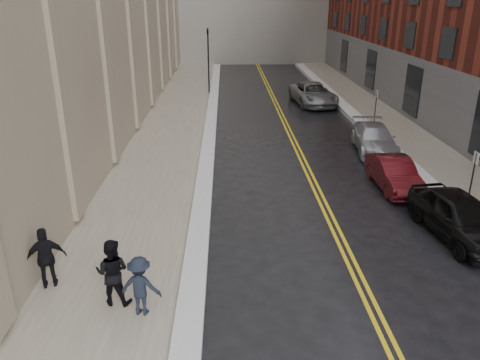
{
  "coord_description": "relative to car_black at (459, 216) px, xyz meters",
  "views": [
    {
      "loc": [
        -1.24,
        -7.94,
        7.54
      ],
      "look_at": [
        -0.79,
        7.08,
        1.6
      ],
      "focal_mm": 35.0,
      "sensor_mm": 36.0,
      "label": 1
    }
  ],
  "objects": [
    {
      "name": "car_black",
      "position": [
        0.0,
        0.0,
        0.0
      ],
      "size": [
        2.31,
        4.61,
        1.51
      ],
      "primitive_type": "imported",
      "rotation": [
        0.0,
        0.0,
        0.12
      ],
      "color": "black",
      "rests_on": "ground"
    },
    {
      "name": "pedestrian_a",
      "position": [
        -10.57,
        -3.47,
        0.3
      ],
      "size": [
        0.95,
        0.78,
        1.8
      ],
      "primitive_type": "imported",
      "rotation": [
        0.0,
        0.0,
        3.02
      ],
      "color": "black",
      "rests_on": "sidewalk_left"
    },
    {
      "name": "pedestrian_b",
      "position": [
        -9.8,
        -3.93,
        0.18
      ],
      "size": [
        1.1,
        0.76,
        1.57
      ],
      "primitive_type": "imported",
      "rotation": [
        0.0,
        0.0,
        2.96
      ],
      "color": "black",
      "rests_on": "sidewalk_left"
    },
    {
      "name": "sidewalk_right",
      "position": [
        2.58,
        10.28,
        -0.68
      ],
      "size": [
        3.0,
        64.0,
        0.15
      ],
      "primitive_type": "cube",
      "color": "gray",
      "rests_on": "ground"
    },
    {
      "name": "snow_ridge_left",
      "position": [
        -8.62,
        10.28,
        -0.62
      ],
      "size": [
        0.7,
        60.8,
        0.26
      ],
      "primitive_type": "cube",
      "color": "white",
      "rests_on": "ground"
    },
    {
      "name": "car_silver_far",
      "position": [
        -1.22,
        20.54,
        0.03
      ],
      "size": [
        3.16,
        5.88,
        1.57
      ],
      "primitive_type": "imported",
      "rotation": [
        0.0,
        0.0,
        0.1
      ],
      "color": "gray",
      "rests_on": "ground"
    },
    {
      "name": "sidewalk_left",
      "position": [
        -10.92,
        10.28,
        -0.68
      ],
      "size": [
        4.0,
        64.0,
        0.15
      ],
      "primitive_type": "cube",
      "color": "gray",
      "rests_on": "ground"
    },
    {
      "name": "parking_sign_near",
      "position": [
        1.48,
        2.28,
        0.6
      ],
      "size": [
        0.06,
        0.35,
        2.23
      ],
      "color": "black",
      "rests_on": "ground"
    },
    {
      "name": "car_silver_near",
      "position": [
        -0.05,
        9.26,
        -0.08
      ],
      "size": [
        2.36,
        4.83,
        1.35
      ],
      "primitive_type": "imported",
      "rotation": [
        0.0,
        0.0,
        -0.1
      ],
      "color": "#A5A7AD",
      "rests_on": "ground"
    },
    {
      "name": "lane_stripe_a",
      "position": [
        -4.04,
        10.28,
        -0.75
      ],
      "size": [
        0.12,
        64.0,
        0.01
      ],
      "primitive_type": "cube",
      "color": "gold",
      "rests_on": "ground"
    },
    {
      "name": "pedestrian_c",
      "position": [
        -12.5,
        -2.68,
        0.27
      ],
      "size": [
        1.11,
        0.74,
        1.75
      ],
      "primitive_type": "imported",
      "rotation": [
        0.0,
        0.0,
        3.47
      ],
      "color": "black",
      "rests_on": "sidewalk_left"
    },
    {
      "name": "lane_stripe_b",
      "position": [
        -3.8,
        10.28,
        -0.75
      ],
      "size": [
        0.12,
        64.0,
        0.01
      ],
      "primitive_type": "cube",
      "color": "gold",
      "rests_on": "ground"
    },
    {
      "name": "car_maroon",
      "position": [
        -0.7,
        4.29,
        -0.11
      ],
      "size": [
        1.41,
        3.93,
        1.29
      ],
      "primitive_type": "imported",
      "rotation": [
        0.0,
        0.0,
        0.01
      ],
      "color": "#460C10",
      "rests_on": "ground"
    },
    {
      "name": "traffic_signal",
      "position": [
        -9.02,
        24.28,
        2.33
      ],
      "size": [
        0.18,
        0.15,
        5.2
      ],
      "color": "black",
      "rests_on": "ground"
    },
    {
      "name": "snow_ridge_right",
      "position": [
        0.73,
        10.28,
        -0.6
      ],
      "size": [
        0.85,
        60.8,
        0.3
      ],
      "primitive_type": "cube",
      "color": "white",
      "rests_on": "ground"
    },
    {
      "name": "parking_sign_far",
      "position": [
        1.48,
        14.28,
        0.6
      ],
      "size": [
        0.06,
        0.35,
        2.23
      ],
      "color": "black",
      "rests_on": "ground"
    }
  ]
}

